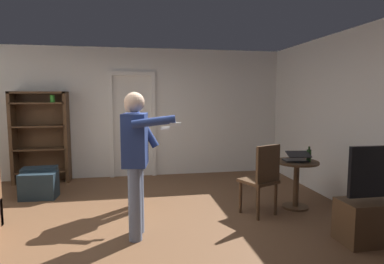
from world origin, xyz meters
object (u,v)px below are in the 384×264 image
laptop (296,158)px  person_blue_shirt (136,155)px  suitcase_small (40,181)px  bottle_on_table (309,155)px  wooden_chair (262,177)px  person_striped_shirt (134,146)px  suitcase_dark (39,186)px  bookshelf (41,133)px  side_table (296,176)px

laptop → person_blue_shirt: 2.34m
laptop → suitcase_small: bearing=159.9°
bottle_on_table → suitcase_small: 4.31m
bottle_on_table → person_blue_shirt: person_blue_shirt is taller
wooden_chair → person_blue_shirt: bearing=-167.8°
person_striped_shirt → bottle_on_table: bearing=-10.5°
suitcase_small → bottle_on_table: bearing=-23.6°
laptop → suitcase_dark: (-3.81, 1.19, -0.54)m
bottle_on_table → person_blue_shirt: size_ratio=0.13×
person_blue_shirt → suitcase_dark: size_ratio=3.09×
person_striped_shirt → wooden_chair: bearing=-18.6°
person_striped_shirt → suitcase_dark: 1.84m
bookshelf → side_table: bearing=-28.6°
bottle_on_table → suitcase_dark: bearing=162.9°
side_table → laptop: size_ratio=1.92×
side_table → person_blue_shirt: size_ratio=0.42×
person_striped_shirt → suitcase_dark: (-1.51, 0.77, -0.72)m
laptop → wooden_chair: 0.63m
wooden_chair → person_striped_shirt: size_ratio=0.61×
laptop → suitcase_small: (-3.85, 1.41, -0.52)m
bottle_on_table → person_striped_shirt: bearing=169.5°
person_striped_shirt → suitcase_small: 1.97m
side_table → suitcase_small: bearing=160.7°
suitcase_small → wooden_chair: bearing=-29.5°
person_blue_shirt → person_striped_shirt: (-0.03, 0.94, -0.04)m
laptop → wooden_chair: size_ratio=0.37×
laptop → side_table: bearing=50.6°
bookshelf → suitcase_small: size_ratio=3.18×
side_table → wooden_chair: size_ratio=0.71×
side_table → wooden_chair: wooden_chair is taller
bookshelf → bottle_on_table: (4.20, -2.29, -0.14)m
suitcase_small → person_blue_shirt: bearing=-54.6°
laptop → suitcase_dark: size_ratio=0.67×
wooden_chair → person_striped_shirt: 1.85m
bottle_on_table → wooden_chair: 0.80m
bottle_on_table → suitcase_small: size_ratio=0.41×
bottle_on_table → person_striped_shirt: 2.52m
bottle_on_table → suitcase_dark: (-3.98, 1.22, -0.59)m
bookshelf → laptop: (4.03, -2.26, -0.19)m
bottle_on_table → person_blue_shirt: bearing=-168.7°
side_table → bottle_on_table: (0.14, -0.08, 0.32)m
suitcase_dark → suitcase_small: (-0.04, 0.22, 0.02)m
side_table → person_striped_shirt: person_striped_shirt is taller
wooden_chair → suitcase_dark: wooden_chair is taller
person_striped_shirt → bookshelf: bearing=133.3°
wooden_chair → suitcase_dark: size_ratio=1.82×
person_striped_shirt → suitcase_small: bearing=147.6°
bookshelf → suitcase_small: bookshelf is taller
side_table → person_striped_shirt: (-2.33, 0.38, 0.45)m
laptop → suitcase_dark: 4.03m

